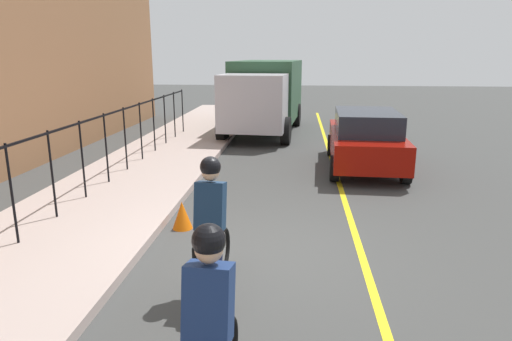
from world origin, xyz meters
TOP-DOWN VIEW (x-y plane):
  - ground_plane at (0.00, 0.00)m, footprint 80.00×80.00m
  - lane_line_centre at (0.00, -1.60)m, footprint 36.00×0.12m
  - sidewalk at (0.00, 3.40)m, footprint 40.00×3.20m
  - iron_fence at (1.00, 3.80)m, footprint 19.15×0.04m
  - cyclist_lead at (-1.19, 0.50)m, footprint 1.71×0.39m
  - cyclist_follow at (-3.46, 0.09)m, footprint 1.71×0.39m
  - patrol_sedan at (5.86, -2.40)m, footprint 4.47×2.07m
  - box_truck_background at (11.65, 0.74)m, footprint 6.87×2.96m
  - traffic_cone_near at (1.01, 1.46)m, footprint 0.36×0.36m

SIDE VIEW (x-z plane):
  - ground_plane at x=0.00m, z-range 0.00..0.00m
  - lane_line_centre at x=0.00m, z-range 0.00..0.01m
  - sidewalk at x=0.00m, z-range 0.00..0.15m
  - traffic_cone_near at x=1.01m, z-range 0.00..0.50m
  - patrol_sedan at x=5.86m, z-range 0.03..1.61m
  - cyclist_lead at x=-1.19m, z-range 0.00..1.82m
  - cyclist_follow at x=-3.46m, z-range 0.00..1.82m
  - iron_fence at x=1.00m, z-range 0.46..2.06m
  - box_truck_background at x=11.65m, z-range 0.16..2.94m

